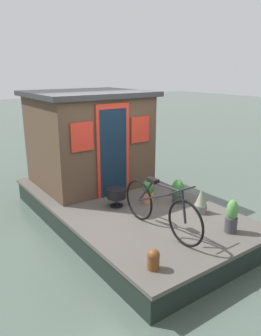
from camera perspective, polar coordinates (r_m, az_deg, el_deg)
ground_plane at (r=6.41m, az=-1.05°, el=-9.39°), size 60.00×60.00×0.00m
houseboat_deck at (r=6.32m, az=-1.06°, el=-7.58°), size 4.91×2.61×0.44m
houseboat_cabin at (r=7.05m, az=-7.29°, el=5.27°), size 2.11×2.35×1.98m
bicycle at (r=4.99m, az=5.23°, el=-7.02°), size 1.74×0.50×0.82m
potted_plant_sage at (r=6.09m, az=3.16°, el=-4.00°), size 0.22×0.22×0.46m
potted_plant_fern at (r=5.22m, az=17.31°, el=-8.16°), size 0.19×0.19×0.53m
potted_plant_geranium at (r=6.14m, az=8.29°, el=-4.04°), size 0.23×0.23×0.45m
potted_plant_thyme at (r=5.78m, az=12.25°, el=-5.71°), size 0.22×0.22×0.45m
charcoal_grill at (r=5.91m, az=-2.48°, el=-4.61°), size 0.34×0.34×0.33m
mooring_bollard at (r=4.20m, az=4.04°, el=-15.58°), size 0.16×0.16×0.27m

